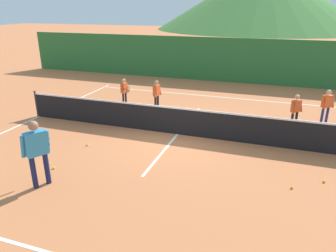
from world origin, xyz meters
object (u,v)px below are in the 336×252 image
Objects in this scene: tennis_ball_5 at (324,181)px; student_1 at (157,92)px; student_0 at (124,89)px; tennis_ball_1 at (54,168)px; tennis_ball_6 at (292,187)px; instructor at (37,148)px; tennis_net at (178,121)px; tennis_ball_4 at (87,145)px; student_2 at (296,108)px; student_3 at (327,104)px.

student_1 is at bearing 145.41° from tennis_ball_5.
student_0 is 6.13m from tennis_ball_1.
student_1 is at bearing -6.13° from student_0.
tennis_ball_6 is (6.14, 1.06, 0.00)m from tennis_ball_1.
tennis_net is at bearing 62.90° from instructor.
tennis_ball_4 is (-2.43, -1.87, -0.47)m from tennis_net.
tennis_ball_6 is at bearing 17.41° from instructor.
student_1 is 4.37m from tennis_ball_4.
tennis_ball_4 is 1.00× the size of tennis_ball_6.
tennis_ball_6 is (-0.13, -4.42, -0.71)m from student_2.
tennis_ball_1 is at bearing -166.72° from tennis_ball_5.
student_3 reaches higher than tennis_net.
tennis_ball_6 is at bearing -33.36° from tennis_net.
student_2 is (5.49, -0.39, -0.02)m from student_1.
student_1 reaches higher than student_0.
student_2 is 8.36m from tennis_ball_1.
student_1 reaches higher than student_2.
student_0 is 0.91× the size of student_3.
tennis_net is at bearing -54.82° from student_1.
tennis_ball_5 is at bearing -22.58° from tennis_net.
tennis_net is at bearing 54.86° from tennis_ball_1.
tennis_ball_5 is (6.64, 2.41, -0.99)m from instructor.
tennis_ball_5 is at bearing 0.10° from tennis_ball_4.
instructor is at bearing -134.92° from student_3.
tennis_ball_1 is at bearing -139.30° from student_3.
tennis_ball_4 is 6.14m from tennis_ball_6.
tennis_net reaches higher than tennis_ball_4.
tennis_ball_4 is at bearing 88.97° from tennis_ball_1.
tennis_net is 9.12× the size of student_3.
student_3 is 19.17× the size of tennis_ball_6.
tennis_ball_5 is at bearing -95.50° from student_3.
student_2 reaches higher than tennis_ball_1.
instructor is (-2.18, -4.27, 0.52)m from tennis_net.
tennis_ball_1 is 1.00× the size of tennis_ball_4.
tennis_net is at bearing 146.64° from tennis_ball_6.
student_2 is 3.96m from tennis_ball_5.
student_3 is at bearing 38.09° from student_2.
instructor is 1.28m from tennis_ball_1.
tennis_ball_5 is (0.65, -3.84, -0.71)m from student_2.
student_3 reaches higher than tennis_ball_5.
student_1 reaches higher than tennis_net.
tennis_ball_4 is at bearing 95.78° from instructor.
student_1 is 7.49m from tennis_ball_5.
student_0 is (-1.09, 6.82, -0.30)m from instructor.
tennis_ball_6 is at bearing -35.57° from student_0.
tennis_ball_4 and tennis_ball_5 have the same top height.
student_2 is 1.40m from student_3.
tennis_net is 4.44m from tennis_ball_6.
student_2 reaches higher than tennis_ball_6.
student_1 is at bearing 175.95° from student_2.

